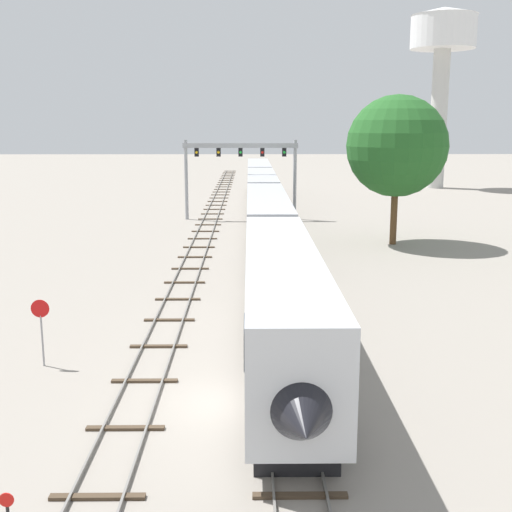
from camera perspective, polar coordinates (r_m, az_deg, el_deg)
ground_plane at (r=23.85m, az=-2.14°, el=-12.99°), size 400.00×400.00×0.00m
track_main at (r=82.28m, az=0.33°, el=4.74°), size 2.60×200.00×0.16m
track_near at (r=62.59m, az=-4.41°, el=2.53°), size 2.60×160.00×0.16m
passenger_train at (r=58.54m, az=0.71°, el=4.44°), size 3.04×85.56×4.80m
signal_gantry at (r=67.95m, az=-1.39°, el=8.44°), size 12.10×0.49×8.40m
water_tower at (r=107.21m, az=16.31°, el=17.53°), size 10.10×10.10×27.47m
stop_sign at (r=28.05m, az=-18.61°, el=-5.69°), size 0.76×0.08×2.88m
trackside_tree_left at (r=54.61m, az=12.45°, el=9.53°), size 8.35×8.35×12.38m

